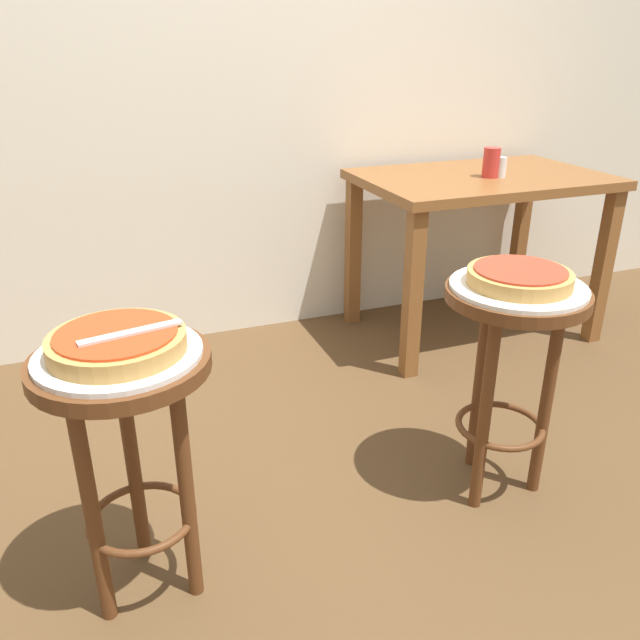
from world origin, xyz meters
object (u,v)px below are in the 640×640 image
stool_foreground (128,422)px  pizza_foreground (117,342)px  pizza_middle (520,277)px  cup_near_edge (491,162)px  condiment_shaker (502,167)px  serving_plate_foreground (119,354)px  pizza_server_knife (131,332)px  stool_middle (511,344)px  dining_table (480,201)px  serving_plate_middle (518,287)px

stool_foreground → pizza_foreground: 0.20m
pizza_foreground → pizza_middle: 1.05m
cup_near_edge → condiment_shaker: size_ratio=1.46×
serving_plate_foreground → pizza_server_knife: 0.07m
stool_foreground → condiment_shaker: 1.93m
stool_middle → pizza_server_knife: size_ratio=2.97×
serving_plate_foreground → dining_table: (1.61, 1.05, -0.04)m
stool_middle → serving_plate_middle: (0.00, 0.00, 0.17)m
condiment_shaker → serving_plate_middle: bearing=-122.4°
serving_plate_middle → dining_table: bearing=61.2°
pizza_middle → dining_table: size_ratio=0.27×
pizza_foreground → condiment_shaker: bearing=30.6°
serving_plate_middle → pizza_server_knife: size_ratio=1.68×
dining_table → condiment_shaker: 0.18m
serving_plate_middle → stool_foreground: bearing=-178.3°
cup_near_edge → serving_plate_middle: bearing=-120.1°
pizza_middle → condiment_shaker: (0.60, 0.94, 0.09)m
stool_foreground → condiment_shaker: condiment_shaker is taller
serving_plate_foreground → stool_middle: (1.05, 0.03, -0.17)m
stool_foreground → pizza_middle: pizza_middle is taller
stool_foreground → serving_plate_middle: 1.06m
serving_plate_foreground → pizza_foreground: 0.03m
cup_near_edge → pizza_server_knife: bearing=-147.3°
condiment_shaker → stool_foreground: bearing=-149.4°
stool_middle → serving_plate_middle: size_ratio=1.77×
pizza_foreground → pizza_server_knife: 0.04m
stool_middle → pizza_middle: pizza_middle is taller
cup_near_edge → stool_middle: bearing=-120.1°
stool_foreground → pizza_foreground: bearing=90.0°
serving_plate_middle → pizza_middle: size_ratio=1.32×
serving_plate_foreground → dining_table: 1.93m
stool_middle → serving_plate_middle: serving_plate_middle is taller
stool_foreground → pizza_server_knife: bearing=-33.7°
stool_middle → cup_near_edge: size_ratio=5.31×
serving_plate_foreground → serving_plate_middle: (1.05, 0.03, 0.00)m
pizza_foreground → serving_plate_middle: bearing=1.7°
serving_plate_foreground → dining_table: dining_table is taller
pizza_foreground → serving_plate_middle: pizza_foreground is taller
stool_foreground → cup_near_edge: cup_near_edge is taller
pizza_foreground → condiment_shaker: condiment_shaker is taller
serving_plate_middle → dining_table: size_ratio=0.35×
serving_plate_foreground → pizza_foreground: (0.00, 0.00, 0.03)m
serving_plate_middle → cup_near_edge: 1.12m
pizza_server_knife → serving_plate_middle: bearing=-8.1°
serving_plate_foreground → dining_table: bearing=33.1°
pizza_foreground → cup_near_edge: bearing=31.7°
pizza_foreground → serving_plate_foreground: bearing=0.0°
serving_plate_foreground → cup_near_edge: cup_near_edge is taller
stool_middle → pizza_server_knife: bearing=-177.1°
pizza_foreground → dining_table: 1.93m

